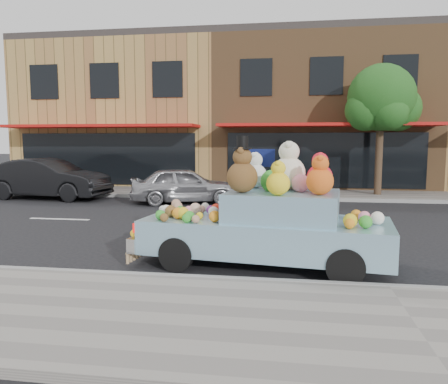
% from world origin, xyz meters
% --- Properties ---
extents(ground, '(120.00, 120.00, 0.00)m').
position_xyz_m(ground, '(0.00, 0.00, 0.00)').
color(ground, black).
rests_on(ground, ground).
extents(near_sidewalk, '(60.00, 3.00, 0.12)m').
position_xyz_m(near_sidewalk, '(0.00, -6.50, 0.06)').
color(near_sidewalk, gray).
rests_on(near_sidewalk, ground).
extents(far_sidewalk, '(60.00, 3.00, 0.12)m').
position_xyz_m(far_sidewalk, '(0.00, 6.50, 0.06)').
color(far_sidewalk, gray).
rests_on(far_sidewalk, ground).
extents(near_kerb, '(60.00, 0.12, 0.13)m').
position_xyz_m(near_kerb, '(0.00, -5.00, 0.07)').
color(near_kerb, gray).
rests_on(near_kerb, ground).
extents(far_kerb, '(60.00, 0.12, 0.13)m').
position_xyz_m(far_kerb, '(0.00, 5.00, 0.07)').
color(far_kerb, gray).
rests_on(far_kerb, ground).
extents(storefront_left, '(10.00, 9.80, 7.30)m').
position_xyz_m(storefront_left, '(-10.00, 11.97, 3.64)').
color(storefront_left, '#A58345').
rests_on(storefront_left, ground).
extents(storefront_mid, '(10.00, 9.80, 7.30)m').
position_xyz_m(storefront_mid, '(0.00, 11.97, 3.64)').
color(storefront_mid, brown).
rests_on(storefront_mid, ground).
extents(street_tree, '(3.00, 2.70, 5.22)m').
position_xyz_m(street_tree, '(2.03, 6.55, 3.69)').
color(street_tree, '#38281C').
rests_on(street_tree, ground).
extents(car_silver, '(4.14, 2.60, 1.31)m').
position_xyz_m(car_silver, '(-5.23, 3.76, 0.66)').
color(car_silver, '#A1A0A5').
rests_on(car_silver, ground).
extents(car_dark, '(4.85, 2.03, 1.56)m').
position_xyz_m(car_dark, '(-10.73, 4.11, 0.78)').
color(car_dark, black).
rests_on(car_dark, ground).
extents(art_car, '(4.67, 2.29, 2.32)m').
position_xyz_m(art_car, '(-1.85, -3.81, 0.81)').
color(art_car, black).
rests_on(art_car, ground).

